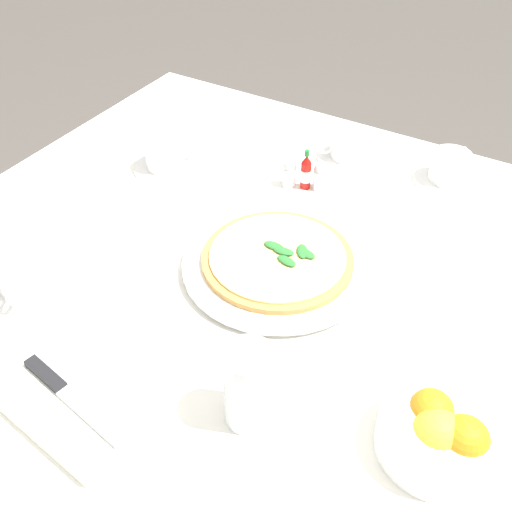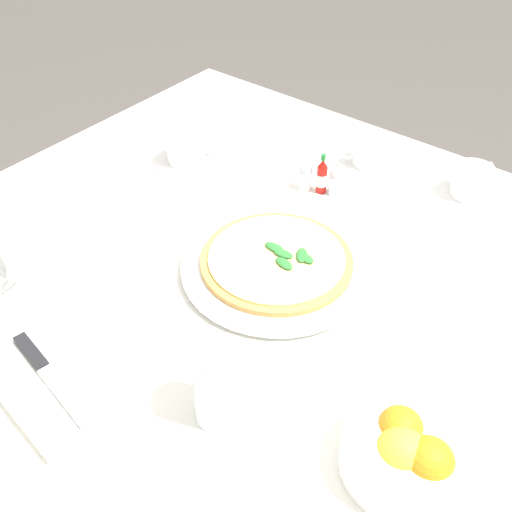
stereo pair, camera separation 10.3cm
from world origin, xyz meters
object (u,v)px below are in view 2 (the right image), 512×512
object	(u,v)px
coffee_cup_right_edge	(186,149)
water_glass_far_left	(218,387)
coffee_cup_far_right	(472,184)
dinner_knife	(48,374)
hot_sauce_bottle	(321,176)
pepper_shaker	(305,177)
pizza	(277,260)
pizza_plate	(276,266)
coffee_cup_near_left	(371,155)
salt_shaker	(335,183)
coffee_cup_near_right	(28,256)
citrus_bowl	(405,454)
napkin_folded	(49,379)

from	to	relation	value
coffee_cup_right_edge	water_glass_far_left	world-z (taller)	water_glass_far_left
coffee_cup_right_edge	coffee_cup_far_right	world-z (taller)	coffee_cup_right_edge
water_glass_far_left	dinner_knife	bearing A→B (deg)	-152.78
hot_sauce_bottle	pepper_shaker	xyz separation A→B (m)	(-0.03, -0.01, -0.01)
pizza	pizza_plate	bearing A→B (deg)	-143.24
pizza	coffee_cup_near_left	xyz separation A→B (m)	(-0.04, 0.38, 0.00)
coffee_cup_near_left	coffee_cup_far_right	world-z (taller)	coffee_cup_far_right
dinner_knife	hot_sauce_bottle	bearing A→B (deg)	97.87
salt_shaker	coffee_cup_far_right	bearing A→B (deg)	36.34
coffee_cup_far_right	dinner_knife	bearing A→B (deg)	-108.57
water_glass_far_left	salt_shaker	world-z (taller)	water_glass_far_left
coffee_cup_near_left	pepper_shaker	bearing A→B (deg)	-111.23
coffee_cup_near_right	dinner_knife	size ratio (longest dim) A/B	0.67
pizza_plate	citrus_bowl	xyz separation A→B (m)	(0.34, -0.19, 0.02)
coffee_cup_near_left	salt_shaker	size ratio (longest dim) A/B	2.31
pizza_plate	coffee_cup_far_right	distance (m)	0.43
napkin_folded	hot_sauce_bottle	size ratio (longest dim) A/B	2.84
water_glass_far_left	salt_shaker	bearing A→B (deg)	106.71
hot_sauce_bottle	pepper_shaker	distance (m)	0.03
hot_sauce_bottle	pepper_shaker	bearing A→B (deg)	-160.35
napkin_folded	hot_sauce_bottle	xyz separation A→B (m)	(0.03, 0.62, 0.02)
dinner_knife	hot_sauce_bottle	size ratio (longest dim) A/B	2.35
coffee_cup_right_edge	water_glass_far_left	size ratio (longest dim) A/B	1.07
hot_sauce_bottle	dinner_knife	bearing A→B (deg)	-92.47
water_glass_far_left	hot_sauce_bottle	distance (m)	0.54
citrus_bowl	hot_sauce_bottle	bearing A→B (deg)	133.57
coffee_cup_far_right	dinner_knife	size ratio (longest dim) A/B	0.68
coffee_cup_right_edge	water_glass_far_left	bearing A→B (deg)	-42.95
pizza	citrus_bowl	world-z (taller)	citrus_bowl
pizza	coffee_cup_near_left	bearing A→B (deg)	96.67
coffee_cup_near_right	coffee_cup_far_right	bearing A→B (deg)	53.49
hot_sauce_bottle	coffee_cup_far_right	bearing A→B (deg)	34.63
coffee_cup_far_right	napkin_folded	distance (m)	0.82
coffee_cup_near_left	citrus_bowl	bearing A→B (deg)	-56.41
napkin_folded	citrus_bowl	xyz separation A→B (m)	(0.44, 0.19, 0.02)
pizza	water_glass_far_left	distance (m)	0.29
coffee_cup_near_right	hot_sauce_bottle	size ratio (longest dim) A/B	1.57
pizza_plate	coffee_cup_far_right	bearing A→B (deg)	68.16
coffee_cup_near_left	pizza	bearing A→B (deg)	-83.33
pizza_plate	dinner_knife	world-z (taller)	dinner_knife
hot_sauce_bottle	coffee_cup_right_edge	bearing A→B (deg)	-162.63
coffee_cup_near_left	coffee_cup_far_right	distance (m)	0.21
pizza_plate	coffee_cup_far_right	xyz separation A→B (m)	(0.16, 0.40, 0.02)
coffee_cup_near_right	pizza_plate	bearing A→B (deg)	37.84
coffee_cup_right_edge	hot_sauce_bottle	bearing A→B (deg)	17.37
salt_shaker	dinner_knife	bearing A→B (deg)	-94.98
coffee_cup_near_right	pepper_shaker	bearing A→B (deg)	65.45
coffee_cup_near_right	pepper_shaker	distance (m)	0.53
coffee_cup_near_right	salt_shaker	bearing A→B (deg)	61.15
napkin_folded	pizza	bearing A→B (deg)	82.52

